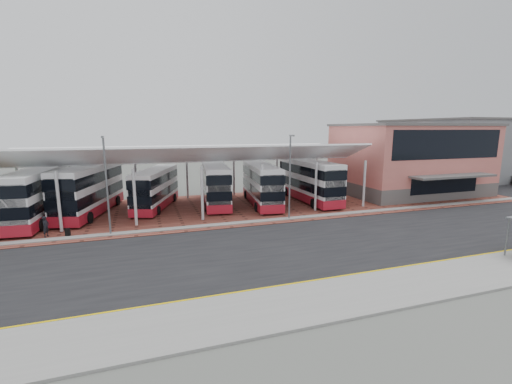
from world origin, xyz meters
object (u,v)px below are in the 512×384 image
at_px(bus_5, 309,181).
at_px(pedestrian, 46,227).
at_px(terminal, 410,159).
at_px(bus_2, 156,189).
at_px(bus_4, 261,185).
at_px(bus_1, 90,190).
at_px(bus_3, 215,185).
at_px(bus_0, 37,196).

xyz_separation_m(bus_5, pedestrian, (-26.49, -5.98, -1.56)).
distance_m(terminal, bus_5, 15.51).
distance_m(bus_2, bus_4, 11.73).
bearing_deg(bus_1, bus_5, 11.87).
height_order(bus_2, bus_3, bus_3).
height_order(bus_1, bus_2, bus_1).
xyz_separation_m(bus_2, bus_4, (11.56, -1.99, 0.16)).
height_order(bus_2, bus_4, bus_4).
distance_m(terminal, bus_1, 39.48).
height_order(bus_1, pedestrian, bus_1).
bearing_deg(bus_3, bus_5, -1.12).
height_order(bus_3, bus_4, bus_3).
height_order(bus_0, bus_2, bus_0).
xyz_separation_m(bus_2, pedestrian, (-8.86, -7.95, -1.25)).
bearing_deg(bus_3, bus_2, -175.97).
bearing_deg(terminal, bus_3, 178.00).
distance_m(bus_0, bus_2, 10.93).
bearing_deg(bus_4, terminal, 9.45).
relative_size(bus_2, bus_4, 0.93).
relative_size(bus_4, bus_5, 0.96).
height_order(bus_0, pedestrian, bus_0).
bearing_deg(pedestrian, bus_5, -55.44).
bearing_deg(pedestrian, bus_4, -51.91).
relative_size(bus_1, bus_3, 1.08).
bearing_deg(terminal, bus_5, -177.43).
bearing_deg(bus_1, bus_0, -144.58).
bearing_deg(terminal, bus_2, 177.79).
bearing_deg(bus_5, bus_3, 171.45).
bearing_deg(bus_2, bus_4, 9.44).
bearing_deg(terminal, bus_1, 179.16).
relative_size(terminal, bus_5, 1.56).
bearing_deg(terminal, pedestrian, -170.93).
relative_size(bus_1, bus_2, 1.17).
xyz_separation_m(bus_2, bus_3, (6.51, -0.35, 0.17)).
bearing_deg(pedestrian, bus_3, -41.87).
relative_size(bus_5, pedestrian, 6.92).
relative_size(bus_0, bus_4, 1.05).
distance_m(bus_0, bus_3, 17.31).
height_order(bus_0, bus_5, bus_5).
height_order(bus_2, bus_5, bus_5).
relative_size(bus_3, bus_4, 1.00).
distance_m(bus_0, bus_4, 22.25).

